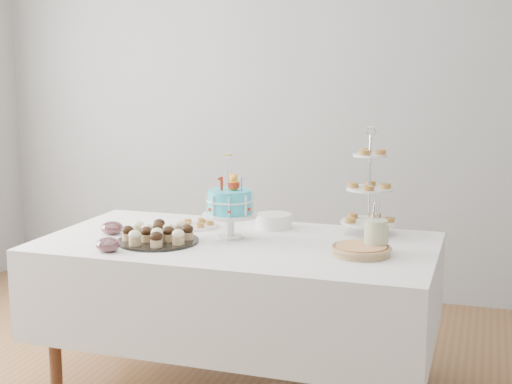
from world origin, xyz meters
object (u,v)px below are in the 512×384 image
(birthday_cake, at_px, (230,216))
(tiered_stand, at_px, (369,190))
(plate_stack, at_px, (274,221))
(jam_bowl_a, at_px, (108,245))
(jam_bowl_b, at_px, (112,228))
(table, at_px, (238,285))
(pie, at_px, (361,250))
(cupcake_tray, at_px, (158,234))
(pastry_plate, at_px, (197,224))
(utensil_pitcher, at_px, (376,235))

(birthday_cake, distance_m, tiered_stand, 0.72)
(tiered_stand, xyz_separation_m, plate_stack, (-0.50, -0.02, -0.19))
(jam_bowl_a, distance_m, jam_bowl_b, 0.36)
(table, relative_size, pie, 6.91)
(birthday_cake, height_order, cupcake_tray, birthday_cake)
(cupcake_tray, distance_m, jam_bowl_a, 0.27)
(table, xyz_separation_m, birthday_cake, (-0.05, 0.04, 0.34))
(tiered_stand, height_order, pastry_plate, tiered_stand)
(birthday_cake, relative_size, jam_bowl_b, 3.68)
(birthday_cake, height_order, pastry_plate, birthday_cake)
(pastry_plate, xyz_separation_m, jam_bowl_b, (-0.34, -0.29, 0.02))
(cupcake_tray, xyz_separation_m, jam_bowl_b, (-0.30, 0.08, -0.01))
(cupcake_tray, height_order, plate_stack, cupcake_tray)
(pie, distance_m, plate_stack, 0.68)
(birthday_cake, bearing_deg, plate_stack, 47.23)
(table, relative_size, utensil_pitcher, 8.18)
(cupcake_tray, xyz_separation_m, pie, (0.98, 0.07, -0.02))
(cupcake_tray, xyz_separation_m, tiered_stand, (0.94, 0.51, 0.19))
(birthday_cake, xyz_separation_m, pie, (0.67, -0.11, -0.09))
(tiered_stand, distance_m, jam_bowl_b, 1.32)
(table, relative_size, pastry_plate, 8.35)
(cupcake_tray, height_order, jam_bowl_a, cupcake_tray)
(pastry_plate, bearing_deg, jam_bowl_b, -139.63)
(pie, bearing_deg, table, 172.87)
(table, xyz_separation_m, cupcake_tray, (-0.36, -0.15, 0.27))
(table, distance_m, pastry_plate, 0.45)
(tiered_stand, bearing_deg, table, -148.78)
(table, bearing_deg, tiered_stand, 31.22)
(plate_stack, bearing_deg, jam_bowl_a, -128.96)
(cupcake_tray, xyz_separation_m, plate_stack, (0.44, 0.48, -0.01))
(cupcake_tray, height_order, jam_bowl_b, cupcake_tray)
(plate_stack, relative_size, utensil_pitcher, 0.82)
(pie, distance_m, pastry_plate, 0.98)
(birthday_cake, bearing_deg, pastry_plate, 125.55)
(jam_bowl_a, bearing_deg, table, 37.91)
(utensil_pitcher, bearing_deg, pastry_plate, 156.60)
(pie, bearing_deg, jam_bowl_a, -164.66)
(pastry_plate, distance_m, utensil_pitcher, 1.02)
(birthday_cake, xyz_separation_m, tiered_stand, (0.64, 0.32, 0.12))
(plate_stack, bearing_deg, pie, -37.38)
(table, distance_m, pie, 0.68)
(table, xyz_separation_m, jam_bowl_a, (-0.49, -0.38, 0.26))
(tiered_stand, bearing_deg, plate_stack, -177.52)
(birthday_cake, bearing_deg, jam_bowl_a, -154.60)
(birthday_cake, distance_m, plate_stack, 0.34)
(birthday_cake, relative_size, plate_stack, 2.17)
(birthday_cake, xyz_separation_m, jam_bowl_a, (-0.44, -0.42, -0.08))
(table, distance_m, jam_bowl_a, 0.68)
(utensil_pitcher, bearing_deg, pie, -144.26)
(jam_bowl_b, bearing_deg, pie, -0.49)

